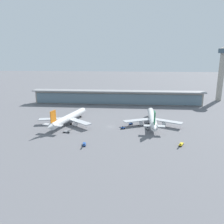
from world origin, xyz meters
name	(u,v)px	position (x,y,z in m)	size (l,w,h in m)	color
ground_plane	(110,127)	(0.00, 0.00, 0.00)	(1200.00, 1200.00, 0.00)	slate
airliner_left_stand	(68,118)	(-33.23, 4.13, 4.94)	(44.07, 58.25, 15.68)	white
airliner_centre_stand	(152,118)	(32.26, 8.39, 4.94)	(45.30, 58.81, 15.68)	white
service_truck_near_nose_blue	(123,128)	(10.04, -4.48, 0.87)	(3.25, 2.50, 2.05)	#234C9E
service_truck_under_wing_blue	(84,144)	(-11.97, -37.95, 0.81)	(2.68, 6.94, 2.70)	#234C9E
service_truck_mid_apron_grey	(67,132)	(-28.80, -16.07, 0.81)	(6.88, 2.21, 2.70)	gray
service_truck_by_tail_blue	(131,124)	(15.74, 6.36, 0.87)	(3.30, 3.11, 2.05)	#234C9E
service_truck_on_taxiway_yellow	(181,144)	(46.05, -33.01, 0.81)	(4.20, 6.71, 2.70)	yellow
service_truck_at_far_stand_grey	(147,129)	(27.86, -4.83, 0.87)	(2.42, 3.22, 2.05)	gray
terminal_building	(117,97)	(0.00, 82.65, 7.87)	(187.21, 12.80, 15.20)	#9E998E
control_tower	(222,69)	(119.54, 113.14, 36.89)	(12.00, 12.00, 67.54)	#9E998E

